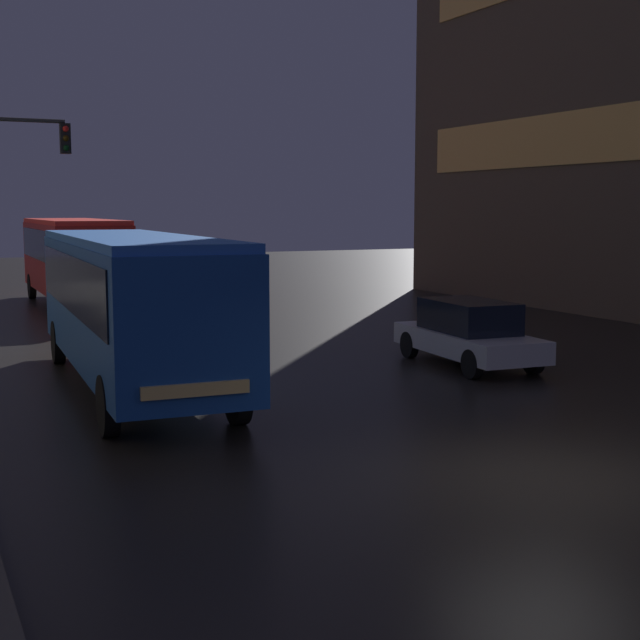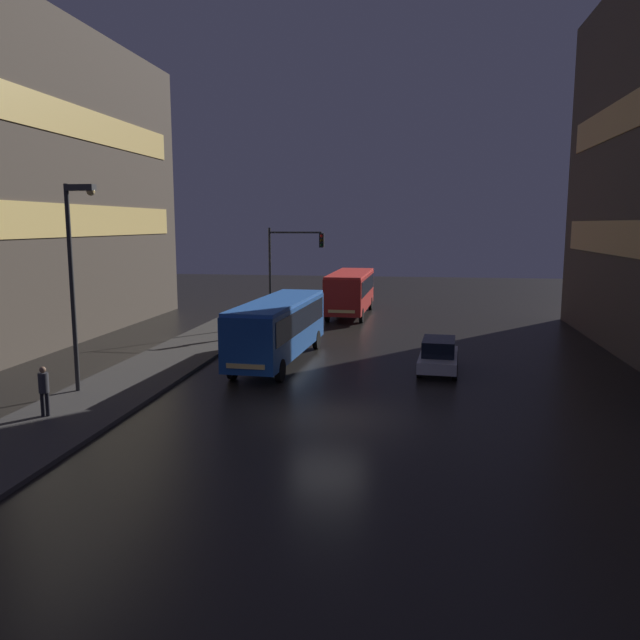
% 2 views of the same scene
% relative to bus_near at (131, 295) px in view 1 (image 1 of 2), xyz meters
% --- Properties ---
extents(ground_plane, '(120.00, 120.00, 0.00)m').
position_rel_bus_near_xyz_m(ground_plane, '(3.61, -8.34, -1.91)').
color(ground_plane, black).
extents(bus_near, '(2.92, 10.32, 3.09)m').
position_rel_bus_near_xyz_m(bus_near, '(0.00, 0.00, 0.00)').
color(bus_near, '#194793').
rests_on(bus_near, ground).
extents(bus_far, '(2.80, 9.57, 3.22)m').
position_rel_bus_near_xyz_m(bus_far, '(1.76, 16.39, 0.07)').
color(bus_far, '#AD1E19').
rests_on(bus_far, ground).
extents(car_taxi, '(2.00, 4.44, 1.51)m').
position_rel_bus_near_xyz_m(car_taxi, '(7.67, -0.66, -1.14)').
color(car_taxi, '#B7B7BC').
rests_on(car_taxi, ground).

